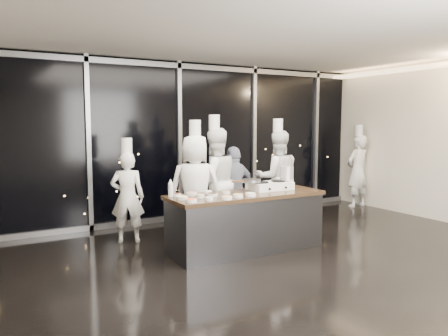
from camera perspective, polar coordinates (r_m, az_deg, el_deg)
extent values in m
plane|color=black|center=(6.23, 7.44, -12.63)|extent=(9.00, 9.00, 0.00)
cube|color=beige|center=(8.95, -6.10, 3.49)|extent=(9.00, 0.02, 3.20)
cube|color=beige|center=(6.03, 7.88, 17.55)|extent=(9.00, 7.00, 0.02)
cube|color=black|center=(8.90, -5.95, 3.48)|extent=(8.90, 0.04, 3.18)
cube|color=gray|center=(8.91, -5.92, 13.14)|extent=(8.90, 0.08, 0.10)
cube|color=gray|center=(9.05, -5.71, -6.38)|extent=(8.90, 0.08, 0.10)
cube|color=gray|center=(8.29, -17.28, 3.06)|extent=(0.08, 0.08, 3.20)
cube|color=gray|center=(8.85, -5.81, 3.47)|extent=(0.08, 0.08, 3.20)
cube|color=gray|center=(9.72, 3.94, 3.71)|extent=(0.08, 0.08, 3.20)
cube|color=gray|center=(10.83, 11.91, 3.82)|extent=(0.08, 0.08, 3.20)
cube|color=#343539|center=(6.83, 2.89, -7.27)|extent=(2.40, 0.80, 0.84)
cube|color=#3D2719|center=(6.74, 2.91, -3.55)|extent=(2.46, 0.86, 0.06)
cube|color=white|center=(7.11, 6.02, -2.33)|extent=(0.69, 0.43, 0.12)
cylinder|color=black|center=(7.01, 4.90, -1.87)|extent=(0.23, 0.23, 0.02)
cylinder|color=black|center=(7.20, 7.12, -1.68)|extent=(0.23, 0.23, 0.02)
cylinder|color=black|center=(6.85, 5.99, -2.74)|extent=(0.04, 0.02, 0.04)
cylinder|color=black|center=(7.03, 8.10, -2.54)|extent=(0.04, 0.02, 0.04)
cylinder|color=gray|center=(6.92, 3.61, -1.67)|extent=(0.30, 0.30, 0.05)
cube|color=#4C2B14|center=(6.79, 1.81, -1.75)|extent=(0.21, 0.03, 0.02)
cylinder|color=silver|center=(7.29, 8.18, -0.63)|extent=(0.23, 0.23, 0.23)
cylinder|color=white|center=(5.98, -4.31, -4.26)|extent=(0.16, 0.16, 0.04)
cylinder|color=orange|center=(5.98, -4.31, -4.11)|extent=(0.13, 0.13, 0.01)
cylinder|color=white|center=(6.20, -5.51, -3.90)|extent=(0.17, 0.17, 0.04)
cylinder|color=beige|center=(6.20, -5.52, -3.75)|extent=(0.14, 0.14, 0.01)
cylinder|color=white|center=(6.46, -6.17, -3.52)|extent=(0.13, 0.13, 0.04)
cylinder|color=#381B11|center=(6.45, -6.17, -3.38)|extent=(0.10, 0.10, 0.01)
cylinder|color=white|center=(6.10, -1.98, -4.05)|extent=(0.12, 0.12, 0.04)
cylinder|color=silver|center=(6.10, -1.98, -3.90)|extent=(0.10, 0.10, 0.01)
cylinder|color=white|center=(6.33, -3.16, -3.69)|extent=(0.13, 0.13, 0.04)
cylinder|color=tan|center=(6.33, -3.16, -3.54)|extent=(0.11, 0.11, 0.01)
cylinder|color=white|center=(6.54, -4.26, -3.38)|extent=(0.16, 0.16, 0.04)
cylinder|color=#AA6A55|center=(6.54, -4.26, -3.24)|extent=(0.13, 0.13, 0.01)
cylinder|color=white|center=(6.18, 0.37, -3.91)|extent=(0.15, 0.15, 0.04)
cylinder|color=tan|center=(6.18, 0.37, -3.76)|extent=(0.13, 0.13, 0.01)
cylinder|color=white|center=(6.44, -1.51, -3.51)|extent=(0.15, 0.15, 0.04)
cylinder|color=black|center=(6.44, -1.51, -3.37)|extent=(0.13, 0.13, 0.01)
cylinder|color=white|center=(6.67, -2.12, -3.19)|extent=(0.13, 0.13, 0.04)
cylinder|color=silver|center=(6.66, -2.12, -3.05)|extent=(0.10, 0.10, 0.01)
cylinder|color=white|center=(6.36, 1.84, -3.63)|extent=(0.15, 0.15, 0.04)
cylinder|color=tan|center=(6.36, 1.84, -3.48)|extent=(0.12, 0.12, 0.01)
cylinder|color=white|center=(6.63, 0.28, -3.23)|extent=(0.11, 0.11, 0.04)
cylinder|color=#987457|center=(6.63, 0.28, -3.09)|extent=(0.09, 0.09, 0.01)
cylinder|color=white|center=(6.48, 3.49, -3.47)|extent=(0.16, 0.16, 0.04)
cylinder|color=beige|center=(6.48, 3.49, -3.32)|extent=(0.13, 0.13, 0.01)
cylinder|color=white|center=(6.43, -6.99, -2.87)|extent=(0.07, 0.07, 0.20)
cone|color=white|center=(6.41, -7.01, -1.70)|extent=(0.06, 0.06, 0.07)
imported|color=white|center=(7.39, -12.50, -3.76)|extent=(0.65, 0.54, 1.50)
cylinder|color=white|center=(7.30, -12.65, 2.85)|extent=(0.25, 0.25, 0.26)
imported|color=white|center=(7.25, -3.76, -2.66)|extent=(1.03, 0.88, 1.79)
cylinder|color=white|center=(7.17, -3.82, 5.24)|extent=(0.25, 0.25, 0.26)
imported|color=white|center=(7.67, -1.26, -1.82)|extent=(0.94, 0.74, 1.89)
cylinder|color=white|center=(7.60, -1.28, 5.99)|extent=(0.20, 0.20, 0.26)
imported|color=#131B36|center=(7.86, 1.40, -2.84)|extent=(0.96, 0.51, 1.56)
imported|color=white|center=(8.53, 6.97, -1.28)|extent=(1.07, 0.95, 1.83)
cylinder|color=white|center=(8.46, 7.06, 5.54)|extent=(0.24, 0.24, 0.26)
imported|color=white|center=(10.73, 17.04, -0.36)|extent=(0.64, 0.44, 1.69)
cylinder|color=white|center=(10.67, 17.20, 4.70)|extent=(0.20, 0.20, 0.26)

